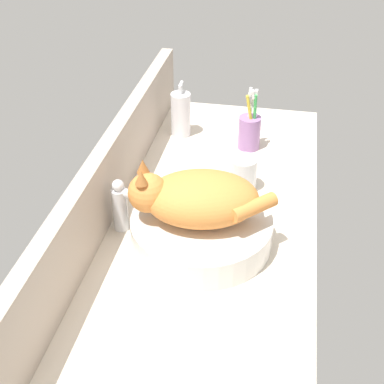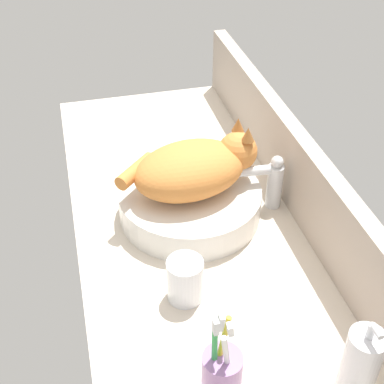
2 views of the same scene
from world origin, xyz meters
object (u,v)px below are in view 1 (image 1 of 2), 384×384
object	(u,v)px
cat	(197,198)
faucet	(124,204)
soap_dispenser	(181,114)
water_glass	(243,175)
sink_basin	(202,231)
toothbrush_cup	(250,131)

from	to	relation	value
cat	faucet	distance (cm)	18.16
soap_dispenser	water_glass	size ratio (longest dim) A/B	1.86
sink_basin	faucet	bearing A→B (deg)	85.48
soap_dispenser	water_glass	xyz separation A→B (cm)	(-25.88, -21.98, -2.80)
soap_dispenser	water_glass	world-z (taller)	soap_dispenser
faucet	soap_dispenser	size ratio (longest dim) A/B	0.81
faucet	toothbrush_cup	size ratio (longest dim) A/B	0.73
sink_basin	soap_dispenser	distance (cm)	52.00
sink_basin	water_glass	size ratio (longest dim) A/B	3.54
toothbrush_cup	cat	bearing A→B (deg)	170.97
faucet	water_glass	world-z (taller)	faucet
sink_basin	cat	size ratio (longest dim) A/B	0.99
faucet	toothbrush_cup	bearing A→B (deg)	-29.21
sink_basin	cat	xyz separation A→B (cm)	(-0.33, 1.33, 9.18)
sink_basin	faucet	xyz separation A→B (cm)	(1.47, 18.60, 3.89)
faucet	cat	bearing A→B (deg)	-95.95
soap_dispenser	toothbrush_cup	size ratio (longest dim) A/B	0.90
cat	soap_dispenser	world-z (taller)	cat
cat	faucet	world-z (taller)	cat
cat	water_glass	bearing A→B (deg)	-18.22
cat	toothbrush_cup	world-z (taller)	cat
soap_dispenser	water_glass	bearing A→B (deg)	-139.66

